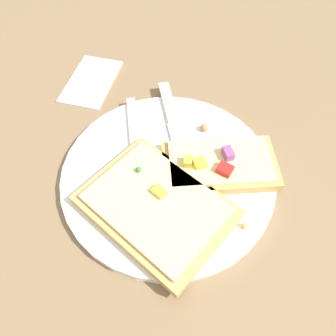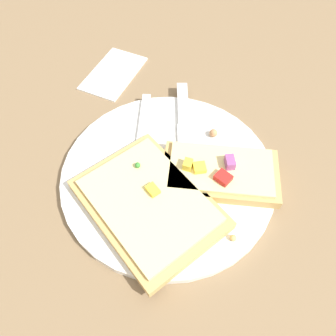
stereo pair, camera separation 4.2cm
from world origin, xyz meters
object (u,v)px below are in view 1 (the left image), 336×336
plate (168,175)px  napkin (91,80)px  pizza_slice_corner (219,164)px  knife (175,128)px  fork (137,165)px  pizza_slice_main (159,206)px

plate → napkin: (0.15, 0.17, -0.00)m
napkin → pizza_slice_corner: bearing=-118.9°
plate → knife: size_ratio=1.34×
plate → knife: knife is taller
plate → fork: bearing=90.5°
plate → knife: bearing=6.7°
napkin → pizza_slice_main: bearing=-140.1°
napkin → fork: bearing=-139.9°
plate → knife: 0.08m
plate → napkin: 0.23m
knife → pizza_slice_corner: (-0.05, -0.07, 0.01)m
plate → knife: (0.08, 0.01, 0.01)m
fork → pizza_slice_main: 0.07m
fork → napkin: fork is taller
plate → pizza_slice_main: bearing=-177.0°
fork → knife: knife is taller
pizza_slice_main → napkin: pizza_slice_main is taller
plate → pizza_slice_main: size_ratio=1.34×
pizza_slice_main → knife: bearing=122.2°
knife → pizza_slice_corner: size_ratio=1.26×
plate → fork: fork is taller
plate → pizza_slice_main: pizza_slice_main is taller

